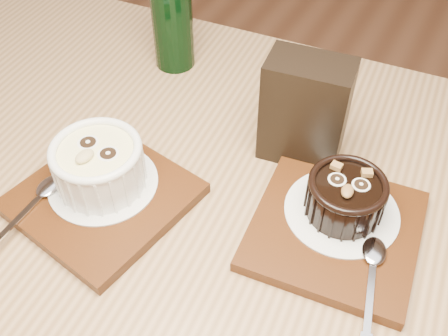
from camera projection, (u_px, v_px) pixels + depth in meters
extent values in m
cube|color=brown|center=(203.00, 237.00, 0.61)|extent=(1.25, 0.88, 0.04)
cylinder|color=brown|center=(63.00, 145.00, 1.26)|extent=(0.06, 0.06, 0.71)
cube|color=#4A230C|center=(103.00, 198.00, 0.62)|extent=(0.21, 0.21, 0.01)
cylinder|color=white|center=(103.00, 183.00, 0.62)|extent=(0.13, 0.13, 0.00)
cylinder|color=white|center=(99.00, 167.00, 0.60)|extent=(0.10, 0.10, 0.05)
cylinder|color=#F0E793|center=(96.00, 152.00, 0.59)|extent=(0.09, 0.09, 0.00)
torus|color=white|center=(95.00, 150.00, 0.58)|extent=(0.11, 0.11, 0.01)
cylinder|color=black|center=(88.00, 142.00, 0.59)|extent=(0.02, 0.02, 0.00)
cylinder|color=black|center=(108.00, 153.00, 0.58)|extent=(0.02, 0.02, 0.00)
ellipsoid|color=tan|center=(84.00, 156.00, 0.57)|extent=(0.02, 0.03, 0.01)
cube|color=#4A230C|center=(335.00, 230.00, 0.59)|extent=(0.20, 0.20, 0.01)
cylinder|color=white|center=(342.00, 211.00, 0.59)|extent=(0.13, 0.13, 0.00)
cylinder|color=black|center=(345.00, 198.00, 0.58)|extent=(0.08, 0.08, 0.04)
cylinder|color=black|center=(348.00, 186.00, 0.56)|extent=(0.07, 0.07, 0.00)
torus|color=black|center=(349.00, 184.00, 0.56)|extent=(0.09, 0.09, 0.01)
cylinder|color=black|center=(337.00, 179.00, 0.57)|extent=(0.02, 0.02, 0.00)
cylinder|color=black|center=(361.00, 184.00, 0.56)|extent=(0.02, 0.02, 0.00)
ellipsoid|color=brown|center=(347.00, 191.00, 0.55)|extent=(0.02, 0.02, 0.01)
cube|color=brown|center=(337.00, 166.00, 0.58)|extent=(0.01, 0.01, 0.01)
cube|color=brown|center=(367.00, 173.00, 0.57)|extent=(0.01, 0.01, 0.01)
cube|color=black|center=(305.00, 111.00, 0.63)|extent=(0.11, 0.07, 0.14)
cylinder|color=black|center=(172.00, 17.00, 0.76)|extent=(0.06, 0.06, 0.16)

